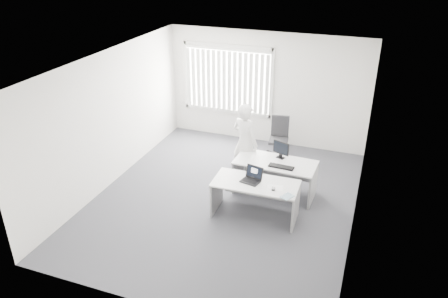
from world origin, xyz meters
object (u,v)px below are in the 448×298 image
(desk_near, at_px, (255,192))
(laptop, at_px, (250,176))
(desk_far, at_px, (275,171))
(office_chair, at_px, (279,145))
(person, at_px, (245,143))
(monitor, at_px, (281,150))

(desk_near, distance_m, laptop, 0.35)
(desk_far, distance_m, laptop, 0.99)
(desk_far, height_order, office_chair, office_chair)
(office_chair, bearing_deg, desk_near, -93.79)
(office_chair, bearing_deg, desk_far, -86.82)
(desk_far, relative_size, person, 0.94)
(desk_far, distance_m, monitor, 0.44)
(person, bearing_deg, desk_near, 139.92)
(monitor, bearing_deg, laptop, -84.62)
(laptop, relative_size, monitor, 0.94)
(office_chair, xyz_separation_m, laptop, (0.07, -2.58, 0.54))
(office_chair, relative_size, monitor, 2.76)
(desk_far, bearing_deg, office_chair, 102.91)
(desk_far, bearing_deg, desk_near, -97.30)
(desk_far, relative_size, laptop, 4.84)
(laptop, bearing_deg, person, 124.99)
(laptop, bearing_deg, monitor, 87.84)
(desk_near, height_order, office_chair, office_chair)
(office_chair, bearing_deg, monitor, -83.40)
(desk_near, xyz_separation_m, monitor, (0.20, 1.10, 0.40))
(person, distance_m, monitor, 0.83)
(desk_near, relative_size, office_chair, 1.59)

